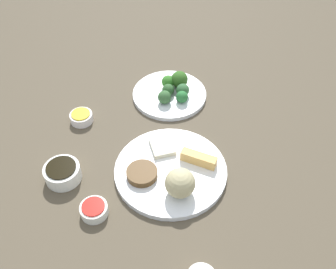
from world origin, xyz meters
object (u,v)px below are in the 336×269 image
Objects in this scene: broccoli_plate at (169,95)px; sauce_ramekin_sweet_and_sour at (94,210)px; sauce_ramekin_hot_mustard at (81,118)px; soy_sauce_bowl at (63,173)px; main_plate at (171,171)px.

sauce_ramekin_sweet_and_sour is (-0.38, 0.28, 0.01)m from broccoli_plate.
sauce_ramekin_hot_mustard is at bearing 0.34° from sauce_ramekin_sweet_and_sour.
sauce_ramekin_sweet_and_sour is at bearing -179.66° from sauce_ramekin_hot_mustard.
soy_sauce_bowl reaches higher than sauce_ramekin_sweet_and_sour.
sauce_ramekin_hot_mustard is (0.21, -0.07, -0.01)m from soy_sauce_bowl.
main_plate is 0.28m from soy_sauce_bowl.
soy_sauce_bowl is 0.14m from sauce_ramekin_sweet_and_sour.
sauce_ramekin_sweet_and_sour is at bearing 143.40° from broccoli_plate.
sauce_ramekin_hot_mustard is at bearing 39.59° from main_plate.
soy_sauce_bowl is (0.05, 0.28, 0.01)m from main_plate.
broccoli_plate is (0.31, -0.07, -0.00)m from main_plate.
soy_sauce_bowl is 0.22m from sauce_ramekin_hot_mustard.
main_plate is at bearing -100.31° from soy_sauce_bowl.
soy_sauce_bowl reaches higher than main_plate.
broccoli_plate is 2.51× the size of soy_sauce_bowl.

